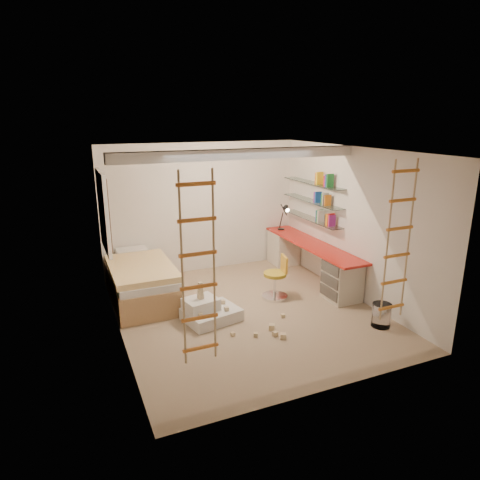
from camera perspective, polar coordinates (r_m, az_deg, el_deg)
name	(u,v)px	position (r m, az deg, el deg)	size (l,w,h in m)	color
floor	(247,312)	(7.08, 0.97, -9.61)	(4.50, 4.50, 0.00)	#9E7F65
ceiling_beam	(240,154)	(6.67, 0.00, 11.38)	(4.00, 0.18, 0.16)	white
window_frame	(103,211)	(7.50, -17.76, 3.64)	(0.06, 1.15, 1.35)	white
window_blind	(106,211)	(7.50, -17.45, 3.67)	(0.02, 1.00, 1.20)	#4C2D1E
rope_ladder_left	(198,270)	(4.53, -5.56, -4.07)	(0.41, 0.04, 2.13)	orange
rope_ladder_right	(398,242)	(5.88, 20.35, -0.26)	(0.41, 0.04, 2.13)	orange
waste_bin	(381,315)	(6.91, 18.33, -9.49)	(0.29, 0.29, 0.36)	white
desk	(310,260)	(8.39, 9.33, -2.63)	(0.56, 2.80, 0.75)	red
shelves	(312,201)	(8.41, 9.58, 5.13)	(0.25, 1.80, 0.71)	white
bed	(141,281)	(7.64, -13.10, -5.35)	(1.02, 2.00, 0.69)	#AD7F51
task_lamp	(285,213)	(8.96, 6.03, 3.57)	(0.14, 0.36, 0.57)	black
swivel_chair	(276,283)	(7.52, 4.83, -5.70)	(0.53, 0.53, 0.77)	#AF9321
play_platform	(208,312)	(6.79, -4.22, -9.49)	(0.93, 0.79, 0.36)	silver
toy_blocks	(237,314)	(6.55, -0.43, -9.81)	(1.38, 1.15, 0.63)	#CCB284
books	(312,197)	(8.40, 9.61, 5.72)	(0.14, 0.58, 0.92)	#8C1E7F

